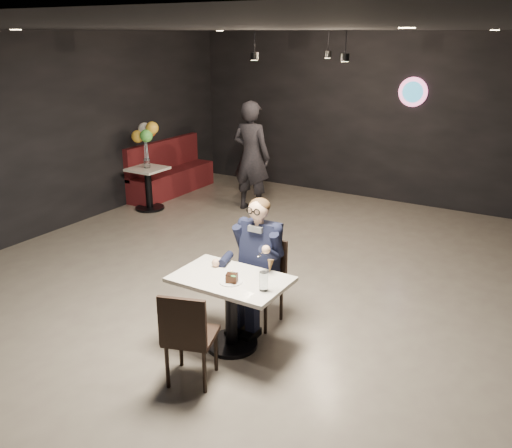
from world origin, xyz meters
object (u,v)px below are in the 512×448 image
Objects in this scene: chair_far at (260,283)px; booth_bench at (171,168)px; main_table at (231,312)px; balloon_vase at (147,163)px; seated_man at (260,261)px; chair_near at (191,334)px; side_table at (149,189)px; passerby at (251,156)px; sundae_glass at (264,281)px.

booth_bench is at bearing 139.50° from chair_far.
balloon_vase reaches higher than main_table.
seated_man is (0.00, 0.00, 0.26)m from chair_far.
side_table is (-3.72, 3.62, -0.09)m from chair_near.
chair_near is at bearing -90.00° from chair_far.
seated_man reaches higher than chair_near.
balloon_vase is at bearing 117.42° from chair_near.
booth_bench is (-4.02, 3.43, 0.05)m from chair_far.
side_table is (-3.72, 2.98, -0.01)m from main_table.
booth_bench is (-4.02, 4.62, 0.05)m from chair_near.
booth_bench is 1.91m from passerby.
seated_man is 4.44m from balloon_vase.
chair_near is at bearing -125.88° from sundae_glass.
sundae_glass is at bearing 35.76° from chair_near.
passerby is at bearing 97.08° from chair_near.
balloon_vase is at bearing 143.50° from sundae_glass.
seated_man is at bearing 0.00° from chair_far.
booth_bench reaches higher than chair_near.
chair_near reaches higher than main_table.
seated_man is 0.75m from sundae_glass.
balloon_vase is at bearing 0.00° from side_table.
sundae_glass is (0.41, 0.56, 0.38)m from chair_near.
seated_man reaches higher than sundae_glass.
main_table is at bearing 169.97° from sundae_glass.
main_table is 6.81× the size of balloon_vase.
chair_far is (0.00, 0.55, 0.09)m from main_table.
seated_man is 7.98× the size of sundae_glass.
booth_bench is 1.09m from balloon_vase.
passerby is (-2.16, 3.90, 0.58)m from main_table.
chair_far is 1.00× the size of chair_near.
main_table is at bearing 71.64° from chair_near.
passerby is at bearing 122.88° from sundae_glass.
sundae_glass is at bearing -36.50° from balloon_vase.
main_table is at bearing -90.00° from chair_far.
side_table is (-3.72, 2.43, -0.35)m from seated_man.
chair_near is 0.48× the size of passerby.
side_table is at bearing 141.28° from main_table.
chair_far is at bearing -33.18° from balloon_vase.
chair_far is at bearing -40.50° from booth_bench.
sundae_glass is at bearing -56.71° from chair_far.
main_table is at bearing -38.72° from balloon_vase.
seated_man is at bearing 71.64° from chair_near.
seated_man is 8.92× the size of balloon_vase.
sundae_glass reaches higher than chair_near.
main_table reaches higher than side_table.
chair_far is 5.28m from booth_bench.
sundae_glass is 0.25× the size of side_table.
passerby is at bearing 118.97° from main_table.
side_table is 4.54× the size of balloon_vase.
booth_bench is at bearing 112.66° from chair_near.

